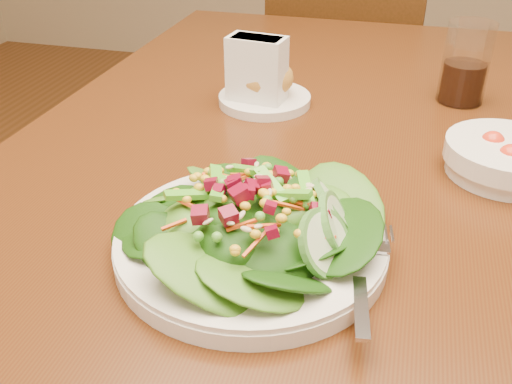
{
  "coord_description": "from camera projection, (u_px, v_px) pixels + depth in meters",
  "views": [
    {
      "loc": [
        0.09,
        -0.7,
        1.11
      ],
      "look_at": [
        -0.04,
        -0.23,
        0.81
      ],
      "focal_mm": 40.0,
      "sensor_mm": 36.0,
      "label": 1
    }
  ],
  "objects": [
    {
      "name": "dining_table",
      "position": [
        322.0,
        212.0,
        0.84
      ],
      "size": [
        0.9,
        1.4,
        0.75
      ],
      "color": "#43240D",
      "rests_on": "ground_plane"
    },
    {
      "name": "salad_plate",
      "position": [
        260.0,
        229.0,
        0.57
      ],
      "size": [
        0.28,
        0.28,
        0.08
      ],
      "rotation": [
        0.0,
        0.0,
        -0.36
      ],
      "color": "silver",
      "rests_on": "dining_table"
    },
    {
      "name": "bread_plate",
      "position": [
        265.0,
        86.0,
        0.92
      ],
      "size": [
        0.15,
        0.15,
        0.08
      ],
      "color": "silver",
      "rests_on": "dining_table"
    },
    {
      "name": "napkin_holder",
      "position": [
        257.0,
        72.0,
        0.89
      ],
      "size": [
        0.09,
        0.06,
        0.11
      ],
      "rotation": [
        0.0,
        0.0,
        -0.13
      ],
      "color": "white",
      "rests_on": "dining_table"
    },
    {
      "name": "chair_far",
      "position": [
        346.0,
        70.0,
        1.76
      ],
      "size": [
        0.48,
        0.49,
        0.98
      ],
      "rotation": [
        0.0,
        0.0,
        3.07
      ],
      "color": "#46230C",
      "rests_on": "ground_plane"
    },
    {
      "name": "drinking_glass",
      "position": [
        465.0,
        69.0,
        0.91
      ],
      "size": [
        0.07,
        0.07,
        0.13
      ],
      "color": "silver",
      "rests_on": "dining_table"
    },
    {
      "name": "tomato_bowl",
      "position": [
        507.0,
        158.0,
        0.72
      ],
      "size": [
        0.16,
        0.16,
        0.05
      ],
      "color": "silver",
      "rests_on": "dining_table"
    }
  ]
}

